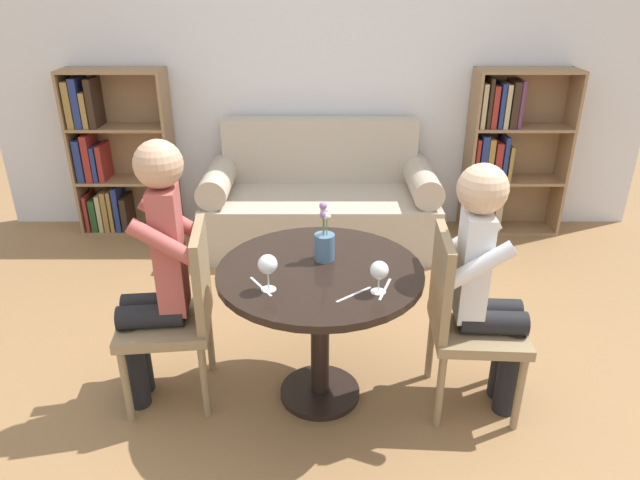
{
  "coord_description": "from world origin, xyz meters",
  "views": [
    {
      "loc": [
        -0.0,
        -2.29,
        1.93
      ],
      "look_at": [
        0.0,
        0.05,
        0.84
      ],
      "focal_mm": 32.0,
      "sensor_mm": 36.0,
      "label": 1
    }
  ],
  "objects_px": {
    "bookshelf_left": "(112,157)",
    "wine_glass_right": "(379,271)",
    "person_right": "(487,283)",
    "chair_right": "(463,316)",
    "couch": "(320,205)",
    "chair_left": "(179,309)",
    "flower_vase": "(324,242)",
    "wine_glass_left": "(268,265)",
    "person_left": "(156,271)",
    "bookshelf_right": "(503,154)"
  },
  "relations": [
    {
      "from": "couch",
      "to": "wine_glass_left",
      "type": "xyz_separation_m",
      "value": [
        -0.22,
        -2.01,
        0.52
      ]
    },
    {
      "from": "chair_right",
      "to": "wine_glass_right",
      "type": "xyz_separation_m",
      "value": [
        -0.42,
        -0.17,
        0.32
      ]
    },
    {
      "from": "couch",
      "to": "flower_vase",
      "type": "distance_m",
      "value": 1.8
    },
    {
      "from": "wine_glass_left",
      "to": "wine_glass_right",
      "type": "bearing_deg",
      "value": -2.49
    },
    {
      "from": "couch",
      "to": "bookshelf_right",
      "type": "height_order",
      "value": "bookshelf_right"
    },
    {
      "from": "couch",
      "to": "chair_left",
      "type": "distance_m",
      "value": 1.93
    },
    {
      "from": "person_right",
      "to": "wine_glass_left",
      "type": "height_order",
      "value": "person_right"
    },
    {
      "from": "wine_glass_left",
      "to": "wine_glass_right",
      "type": "xyz_separation_m",
      "value": [
        0.46,
        -0.02,
        -0.02
      ]
    },
    {
      "from": "bookshelf_right",
      "to": "chair_left",
      "type": "xyz_separation_m",
      "value": [
        -2.12,
        -2.07,
        -0.15
      ]
    },
    {
      "from": "chair_right",
      "to": "wine_glass_right",
      "type": "height_order",
      "value": "chair_right"
    },
    {
      "from": "chair_left",
      "to": "person_left",
      "type": "bearing_deg",
      "value": -85.85
    },
    {
      "from": "flower_vase",
      "to": "bookshelf_left",
      "type": "bearing_deg",
      "value": 129.98
    },
    {
      "from": "couch",
      "to": "flower_vase",
      "type": "relative_size",
      "value": 6.14
    },
    {
      "from": "person_left",
      "to": "wine_glass_left",
      "type": "height_order",
      "value": "person_left"
    },
    {
      "from": "couch",
      "to": "flower_vase",
      "type": "height_order",
      "value": "flower_vase"
    },
    {
      "from": "wine_glass_right",
      "to": "flower_vase",
      "type": "xyz_separation_m",
      "value": [
        -0.22,
        0.3,
        -0.01
      ]
    },
    {
      "from": "bookshelf_left",
      "to": "chair_left",
      "type": "height_order",
      "value": "bookshelf_left"
    },
    {
      "from": "chair_right",
      "to": "person_right",
      "type": "distance_m",
      "value": 0.2
    },
    {
      "from": "bookshelf_left",
      "to": "chair_left",
      "type": "bearing_deg",
      "value": -64.55
    },
    {
      "from": "person_right",
      "to": "wine_glass_right",
      "type": "xyz_separation_m",
      "value": [
        -0.51,
        -0.16,
        0.15
      ]
    },
    {
      "from": "person_left",
      "to": "bookshelf_left",
      "type": "bearing_deg",
      "value": -162.5
    },
    {
      "from": "person_left",
      "to": "bookshelf_right",
      "type": "bearing_deg",
      "value": 127.54
    },
    {
      "from": "chair_right",
      "to": "flower_vase",
      "type": "relative_size",
      "value": 3.17
    },
    {
      "from": "bookshelf_right",
      "to": "person_left",
      "type": "bearing_deg",
      "value": -136.58
    },
    {
      "from": "person_right",
      "to": "wine_glass_right",
      "type": "bearing_deg",
      "value": 110.7
    },
    {
      "from": "chair_left",
      "to": "person_left",
      "type": "height_order",
      "value": "person_left"
    },
    {
      "from": "couch",
      "to": "bookshelf_left",
      "type": "relative_size",
      "value": 1.34
    },
    {
      "from": "bookshelf_right",
      "to": "wine_glass_left",
      "type": "height_order",
      "value": "bookshelf_right"
    },
    {
      "from": "couch",
      "to": "wine_glass_left",
      "type": "relative_size",
      "value": 10.67
    },
    {
      "from": "wine_glass_right",
      "to": "bookshelf_left",
      "type": "bearing_deg",
      "value": 129.52
    },
    {
      "from": "bookshelf_right",
      "to": "chair_right",
      "type": "xyz_separation_m",
      "value": [
        -0.79,
        -2.13,
        -0.15
      ]
    },
    {
      "from": "couch",
      "to": "wine_glass_right",
      "type": "xyz_separation_m",
      "value": [
        0.24,
        -2.03,
        0.51
      ]
    },
    {
      "from": "bookshelf_left",
      "to": "person_right",
      "type": "bearing_deg",
      "value": -41.67
    },
    {
      "from": "chair_left",
      "to": "person_right",
      "type": "bearing_deg",
      "value": 81.34
    },
    {
      "from": "couch",
      "to": "wine_glass_left",
      "type": "bearing_deg",
      "value": -96.15
    },
    {
      "from": "chair_left",
      "to": "flower_vase",
      "type": "height_order",
      "value": "flower_vase"
    },
    {
      "from": "bookshelf_right",
      "to": "flower_vase",
      "type": "relative_size",
      "value": 4.57
    },
    {
      "from": "bookshelf_left",
      "to": "chair_right",
      "type": "height_order",
      "value": "bookshelf_left"
    },
    {
      "from": "wine_glass_left",
      "to": "couch",
      "type": "bearing_deg",
      "value": 83.85
    },
    {
      "from": "person_left",
      "to": "wine_glass_right",
      "type": "relative_size",
      "value": 9.14
    },
    {
      "from": "bookshelf_left",
      "to": "wine_glass_right",
      "type": "distance_m",
      "value": 2.98
    },
    {
      "from": "wine_glass_left",
      "to": "flower_vase",
      "type": "distance_m",
      "value": 0.37
    },
    {
      "from": "person_left",
      "to": "couch",
      "type": "bearing_deg",
      "value": 151.73
    },
    {
      "from": "person_right",
      "to": "wine_glass_left",
      "type": "relative_size",
      "value": 7.52
    },
    {
      "from": "person_right",
      "to": "person_left",
      "type": "bearing_deg",
      "value": 91.15
    },
    {
      "from": "couch",
      "to": "person_right",
      "type": "distance_m",
      "value": 2.05
    },
    {
      "from": "flower_vase",
      "to": "person_right",
      "type": "bearing_deg",
      "value": -11.23
    },
    {
      "from": "chair_left",
      "to": "wine_glass_left",
      "type": "distance_m",
      "value": 0.6
    },
    {
      "from": "couch",
      "to": "chair_right",
      "type": "relative_size",
      "value": 1.94
    },
    {
      "from": "chair_left",
      "to": "chair_right",
      "type": "xyz_separation_m",
      "value": [
        1.33,
        -0.06,
        0.0
      ]
    }
  ]
}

